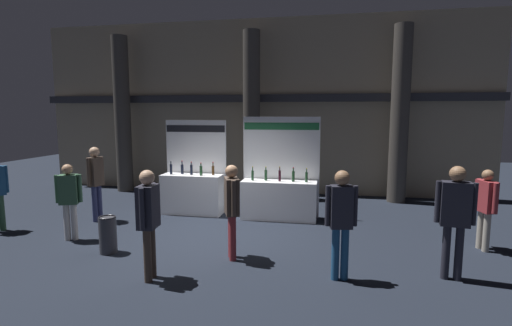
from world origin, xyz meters
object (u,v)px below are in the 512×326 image
Objects in this scene: visitor_5 at (486,203)px; visitor_2 at (96,177)px; visitor_7 at (148,214)px; exhibitor_booth_0 at (193,190)px; visitor_3 at (455,211)px; exhibitor_booth_1 at (279,195)px; visitor_0 at (341,216)px; visitor_4 at (69,196)px; visitor_6 at (232,203)px; trash_bin at (108,235)px.

visitor_2 is at bearing -106.19° from visitor_5.
exhibitor_booth_0 is at bearing -173.40° from visitor_7.
exhibitor_booth_0 is 4.14m from visitor_7.
visitor_2 reaches higher than visitor_7.
visitor_3 is 4.81m from visitor_7.
visitor_5 is (8.55, -0.41, -0.16)m from visitor_2.
exhibitor_booth_1 is 4.44m from visitor_5.
visitor_2 is at bearing -139.61° from visitor_7.
visitor_5 is at bearing 109.16° from visitor_7.
visitor_4 is (-5.48, 0.91, -0.09)m from visitor_0.
exhibitor_booth_1 is 1.39× the size of visitor_2.
visitor_6 is (-1.91, 0.54, -0.00)m from visitor_0.
trash_bin is 6.09m from visitor_3.
visitor_4 is (-1.75, -2.57, 0.32)m from exhibitor_booth_0.
trash_bin is 2.49m from visitor_6.
visitor_3 is 1.06× the size of visitor_6.
visitor_3 reaches higher than trash_bin.
trash_bin is at bearing -133.97° from exhibitor_booth_1.
visitor_0 is at bearing -43.02° from exhibitor_booth_0.
exhibitor_booth_1 is 1.59× the size of visitor_4.
visitor_2 reaches higher than visitor_5.
exhibitor_booth_1 is at bearing 154.37° from visitor_7.
exhibitor_booth_1 is 4.53m from visitor_2.
visitor_7 is at bearing -35.50° from trash_bin.
visitor_5 is (8.25, 0.98, -0.02)m from visitor_4.
trash_bin is at bearing -45.77° from visitor_4.
exhibitor_booth_0 reaches higher than trash_bin.
visitor_5 is (1.01, 1.54, -0.18)m from visitor_3.
visitor_6 is at bearing -99.97° from exhibitor_booth_1.
visitor_0 reaches higher than visitor_5.
visitor_5 is at bearing -155.77° from visitor_0.
visitor_7 is (-1.56, -3.94, 0.45)m from exhibitor_booth_1.
visitor_4 is at bearing -148.86° from exhibitor_booth_1.
exhibitor_booth_1 is 1.44× the size of visitor_7.
visitor_7 is at bearing -160.48° from visitor_3.
visitor_5 is (2.77, 1.89, -0.11)m from visitor_0.
visitor_6 is (-3.66, 0.19, -0.07)m from visitor_3.
visitor_3 is at bearing -43.75° from exhibitor_booth_1.
trash_bin is 0.41× the size of visitor_6.
visitor_0 is (1.41, -3.37, 0.43)m from exhibitor_booth_1.
visitor_2 is 1.00× the size of visitor_3.
visitor_0 is 1.10× the size of visitor_4.
visitor_0 reaches higher than trash_bin.
exhibitor_booth_1 is at bearing -77.42° from visitor_0.
visitor_2 is at bearing -31.82° from visitor_0.
exhibitor_booth_1 is 1.62× the size of visitor_5.
exhibitor_booth_0 is 2.32m from exhibitor_booth_1.
visitor_3 is at bearing -29.76° from exhibitor_booth_0.
visitor_7 is (-4.72, -0.91, -0.04)m from visitor_3.
visitor_7 is (2.51, -1.48, 0.12)m from visitor_4.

